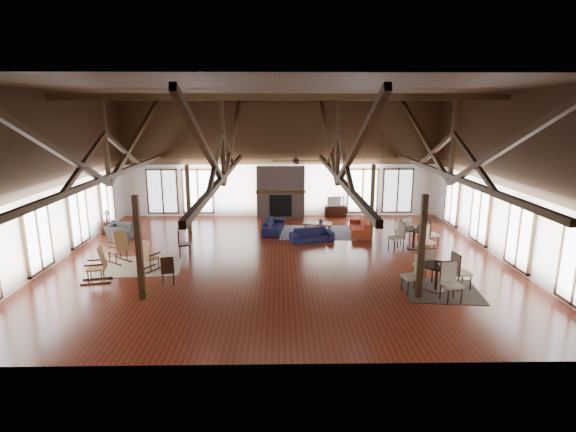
{
  "coord_description": "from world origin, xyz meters",
  "views": [
    {
      "loc": [
        -0.02,
        -15.65,
        5.31
      ],
      "look_at": [
        0.28,
        1.0,
        1.39
      ],
      "focal_mm": 28.0,
      "sensor_mm": 36.0,
      "label": 1
    }
  ],
  "objects_px": {
    "coffee_table": "(318,224)",
    "armchair": "(119,232)",
    "sofa_navy_front": "(312,235)",
    "sofa_orange": "(360,227)",
    "sofa_navy_left": "(274,226)",
    "cafe_table_near": "(437,273)",
    "cafe_table_far": "(414,235)",
    "tv_console": "(335,211)"
  },
  "relations": [
    {
      "from": "sofa_orange",
      "to": "cafe_table_far",
      "type": "height_order",
      "value": "cafe_table_far"
    },
    {
      "from": "sofa_navy_front",
      "to": "coffee_table",
      "type": "distance_m",
      "value": 1.22
    },
    {
      "from": "sofa_navy_left",
      "to": "coffee_table",
      "type": "relative_size",
      "value": 1.44
    },
    {
      "from": "cafe_table_near",
      "to": "sofa_navy_front",
      "type": "bearing_deg",
      "value": 122.35
    },
    {
      "from": "coffee_table",
      "to": "tv_console",
      "type": "height_order",
      "value": "tv_console"
    },
    {
      "from": "cafe_table_near",
      "to": "tv_console",
      "type": "height_order",
      "value": "cafe_table_near"
    },
    {
      "from": "sofa_navy_front",
      "to": "cafe_table_far",
      "type": "bearing_deg",
      "value": -30.65
    },
    {
      "from": "sofa_orange",
      "to": "armchair",
      "type": "distance_m",
      "value": 10.33
    },
    {
      "from": "sofa_orange",
      "to": "coffee_table",
      "type": "height_order",
      "value": "sofa_orange"
    },
    {
      "from": "sofa_navy_left",
      "to": "sofa_orange",
      "type": "height_order",
      "value": "sofa_orange"
    },
    {
      "from": "cafe_table_far",
      "to": "sofa_orange",
      "type": "bearing_deg",
      "value": 128.1
    },
    {
      "from": "sofa_navy_front",
      "to": "sofa_orange",
      "type": "relative_size",
      "value": 0.85
    },
    {
      "from": "sofa_navy_left",
      "to": "armchair",
      "type": "bearing_deg",
      "value": 106.66
    },
    {
      "from": "coffee_table",
      "to": "armchair",
      "type": "distance_m",
      "value": 8.46
    },
    {
      "from": "tv_console",
      "to": "cafe_table_near",
      "type": "bearing_deg",
      "value": -79.2
    },
    {
      "from": "sofa_orange",
      "to": "coffee_table",
      "type": "relative_size",
      "value": 1.52
    },
    {
      "from": "sofa_navy_left",
      "to": "cafe_table_near",
      "type": "bearing_deg",
      "value": -136.49
    },
    {
      "from": "cafe_table_near",
      "to": "cafe_table_far",
      "type": "distance_m",
      "value": 4.3
    },
    {
      "from": "sofa_orange",
      "to": "coffee_table",
      "type": "distance_m",
      "value": 1.88
    },
    {
      "from": "armchair",
      "to": "cafe_table_far",
      "type": "relative_size",
      "value": 0.46
    },
    {
      "from": "sofa_orange",
      "to": "cafe_table_near",
      "type": "bearing_deg",
      "value": 16.24
    },
    {
      "from": "tv_console",
      "to": "armchair",
      "type": "bearing_deg",
      "value": -157.07
    },
    {
      "from": "armchair",
      "to": "cafe_table_near",
      "type": "distance_m",
      "value": 12.82
    },
    {
      "from": "sofa_navy_left",
      "to": "sofa_orange",
      "type": "relative_size",
      "value": 0.94
    },
    {
      "from": "cafe_table_near",
      "to": "sofa_orange",
      "type": "bearing_deg",
      "value": 100.3
    },
    {
      "from": "sofa_navy_front",
      "to": "cafe_table_near",
      "type": "height_order",
      "value": "cafe_table_near"
    },
    {
      "from": "coffee_table",
      "to": "cafe_table_near",
      "type": "distance_m",
      "value": 7.19
    },
    {
      "from": "cafe_table_far",
      "to": "tv_console",
      "type": "relative_size",
      "value": 1.96
    },
    {
      "from": "cafe_table_near",
      "to": "tv_console",
      "type": "xyz_separation_m",
      "value": [
        -1.86,
        9.78,
        -0.29
      ]
    },
    {
      "from": "cafe_table_near",
      "to": "tv_console",
      "type": "distance_m",
      "value": 9.96
    },
    {
      "from": "sofa_navy_front",
      "to": "sofa_orange",
      "type": "bearing_deg",
      "value": 12.07
    },
    {
      "from": "cafe_table_near",
      "to": "cafe_table_far",
      "type": "bearing_deg",
      "value": 82.43
    },
    {
      "from": "sofa_navy_front",
      "to": "sofa_orange",
      "type": "xyz_separation_m",
      "value": [
        2.21,
        1.14,
        0.04
      ]
    },
    {
      "from": "sofa_orange",
      "to": "armchair",
      "type": "relative_size",
      "value": 2.1
    },
    {
      "from": "sofa_navy_front",
      "to": "tv_console",
      "type": "relative_size",
      "value": 1.62
    },
    {
      "from": "sofa_navy_front",
      "to": "cafe_table_near",
      "type": "bearing_deg",
      "value": -72.98
    },
    {
      "from": "coffee_table",
      "to": "armchair",
      "type": "height_order",
      "value": "armchair"
    },
    {
      "from": "sofa_navy_front",
      "to": "armchair",
      "type": "distance_m",
      "value": 8.1
    },
    {
      "from": "sofa_orange",
      "to": "tv_console",
      "type": "relative_size",
      "value": 1.89
    },
    {
      "from": "coffee_table",
      "to": "tv_console",
      "type": "xyz_separation_m",
      "value": [
        1.19,
        3.27,
        -0.15
      ]
    },
    {
      "from": "armchair",
      "to": "cafe_table_far",
      "type": "xyz_separation_m",
      "value": [
        12.04,
        -1.45,
        0.23
      ]
    },
    {
      "from": "coffee_table",
      "to": "cafe_table_near",
      "type": "bearing_deg",
      "value": -51.23
    }
  ]
}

